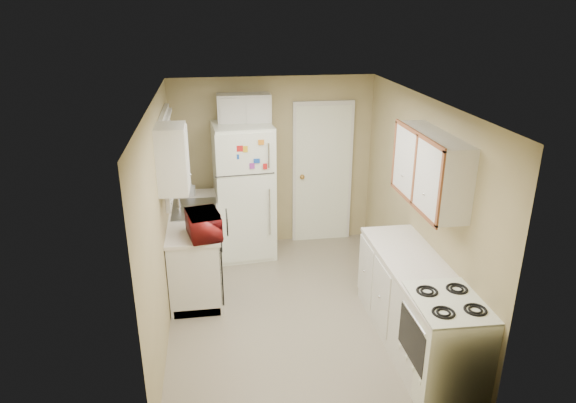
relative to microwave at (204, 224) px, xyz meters
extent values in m
plane|color=tan|center=(0.97, -0.23, -1.05)|extent=(3.80, 3.80, 0.00)
plane|color=white|center=(0.97, -0.23, 1.35)|extent=(3.80, 3.80, 0.00)
plane|color=tan|center=(-0.43, -0.23, 0.15)|extent=(3.80, 3.80, 0.00)
plane|color=tan|center=(2.37, -0.23, 0.15)|extent=(3.80, 3.80, 0.00)
plane|color=tan|center=(0.97, 1.67, 0.15)|extent=(2.80, 2.80, 0.00)
plane|color=tan|center=(0.97, -2.13, 0.15)|extent=(2.80, 2.80, 0.00)
cube|color=silver|center=(-0.13, 0.67, -0.60)|extent=(0.60, 1.80, 0.90)
cube|color=black|center=(0.16, 0.07, -0.56)|extent=(0.03, 0.58, 0.72)
cube|color=gray|center=(-0.13, 0.82, -0.19)|extent=(0.54, 0.74, 0.16)
imported|color=maroon|center=(0.00, 0.00, 0.00)|extent=(0.53, 0.37, 0.33)
imported|color=silver|center=(-0.18, 1.31, -0.05)|extent=(0.11, 0.11, 0.21)
cube|color=silver|center=(-0.39, 0.82, 0.55)|extent=(0.10, 0.98, 1.08)
cube|color=silver|center=(-0.28, -0.01, 0.75)|extent=(0.30, 0.45, 0.70)
cube|color=white|center=(0.52, 1.34, -0.13)|extent=(0.82, 0.80, 1.84)
cube|color=silver|center=(0.57, 1.52, 0.95)|extent=(0.70, 0.30, 0.40)
cube|color=white|center=(1.67, 1.63, -0.03)|extent=(0.86, 0.06, 2.08)
cube|color=silver|center=(2.07, -1.03, -0.60)|extent=(0.60, 2.00, 0.90)
cube|color=white|center=(2.09, -1.67, -0.59)|extent=(0.64, 0.78, 0.92)
cube|color=silver|center=(2.22, -0.73, 0.75)|extent=(0.30, 1.20, 0.70)
camera|label=1|loc=(0.15, -5.22, 2.25)|focal=32.00mm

